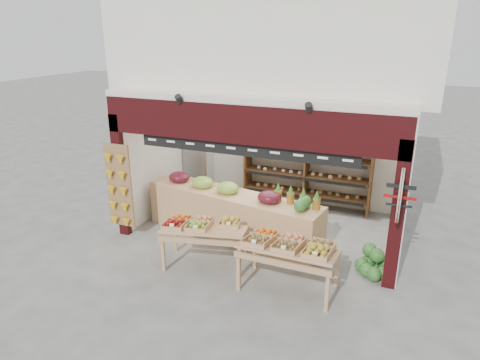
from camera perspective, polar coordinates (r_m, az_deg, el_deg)
The scene contains 11 objects.
ground at distance 9.45m, azimuth 2.64°, elevation -7.24°, with size 60.00×60.00×0.00m, color #61615D.
shop_structure at distance 9.98m, azimuth 6.24°, elevation 17.52°, with size 6.36×5.12×5.40m.
banana_board at distance 9.28m, azimuth -15.89°, elevation -1.00°, with size 0.60×0.15×1.80m.
gift_sign at distance 7.27m, azimuth 20.57°, elevation -1.89°, with size 0.04×0.93×0.92m.
back_shelving at distance 10.63m, azimuth 8.91°, elevation 2.34°, with size 3.15×0.52×1.93m.
refrigerator at distance 11.59m, azimuth -5.51°, elevation 2.34°, with size 0.66×0.66×1.69m, color silver.
cardboard_stack at distance 10.36m, azimuth -7.50°, elevation -3.46°, with size 1.00×0.74×0.64m.
mid_counter at distance 9.14m, azimuth -1.11°, elevation -4.43°, with size 4.02×1.44×1.22m.
display_table_left at distance 8.08m, azimuth -5.40°, elevation -6.16°, with size 1.69×1.18×0.99m.
display_table_right at distance 7.29m, azimuth 6.59°, elevation -8.73°, with size 1.65×0.94×1.04m.
watermelon_pile at distance 8.31m, azimuth 17.33°, elevation -10.67°, with size 0.66×0.68×0.52m.
Camera 1 is at (2.75, -7.98, 4.25)m, focal length 32.00 mm.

